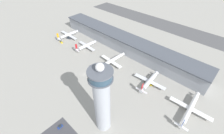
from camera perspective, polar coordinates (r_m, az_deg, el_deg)
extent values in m
plane|color=#9E9B93|center=(170.22, -10.61, -2.77)|extent=(1000.00, 1000.00, 0.00)
cube|color=#9399A3|center=(203.69, 4.68, 8.92)|extent=(216.69, 22.00, 17.84)
cube|color=#4C515B|center=(198.86, 4.83, 11.32)|extent=(216.69, 25.00, 1.60)
cube|color=#515154|center=(292.47, 18.76, 15.09)|extent=(325.03, 44.00, 0.01)
cylinder|color=#ADB2BC|center=(108.50, -3.69, -14.35)|extent=(11.33, 11.33, 51.53)
cylinder|color=#565B66|center=(88.58, -4.39, -4.44)|extent=(15.55, 15.55, 0.80)
cylinder|color=#334C60|center=(86.66, -4.48, -3.14)|extent=(14.31, 14.31, 4.74)
cylinder|color=#565B66|center=(84.73, -4.58, -1.72)|extent=(15.55, 15.55, 1.00)
sphere|color=white|center=(82.68, -4.69, -0.10)|extent=(5.27, 5.27, 5.27)
cylinder|color=silver|center=(243.94, -16.30, 11.74)|extent=(4.30, 27.08, 4.06)
cone|color=silver|center=(250.89, -13.36, 13.08)|extent=(4.09, 3.69, 4.06)
cone|color=silver|center=(237.56, -19.50, 10.23)|extent=(3.70, 4.91, 3.66)
cube|color=silver|center=(244.50, -16.16, 11.64)|extent=(37.51, 4.73, 0.44)
cylinder|color=#A8A8B2|center=(251.67, -16.93, 12.01)|extent=(2.27, 4.49, 2.23)
cylinder|color=#A8A8B2|center=(239.40, -14.86, 10.93)|extent=(2.27, 4.49, 2.23)
cube|color=orange|center=(234.81, -19.98, 11.24)|extent=(0.32, 2.80, 6.50)
cube|color=silver|center=(236.86, -19.80, 10.18)|extent=(11.39, 2.10, 0.24)
cylinder|color=black|center=(250.86, -13.82, 12.19)|extent=(0.28, 0.28, 2.24)
cylinder|color=black|center=(243.06, -15.84, 10.87)|extent=(0.28, 0.28, 2.24)
cylinder|color=black|center=(247.49, -16.58, 11.27)|extent=(0.28, 0.28, 2.24)
cylinder|color=silver|center=(210.52, -9.73, 8.07)|extent=(5.48, 24.13, 4.15)
cone|color=silver|center=(217.22, -6.77, 9.46)|extent=(4.35, 3.96, 4.15)
cone|color=silver|center=(204.29, -13.00, 6.49)|extent=(4.01, 5.18, 3.73)
cube|color=silver|center=(211.12, -9.60, 7.95)|extent=(32.17, 6.18, 0.44)
cylinder|color=#A8A8B2|center=(217.08, -10.41, 8.42)|extent=(2.53, 4.68, 2.28)
cylinder|color=#A8A8B2|center=(207.50, -8.24, 7.08)|extent=(2.53, 4.68, 2.28)
cube|color=red|center=(201.04, -13.46, 7.66)|extent=(0.46, 2.81, 6.64)
cube|color=silver|center=(203.51, -13.34, 6.43)|extent=(11.71, 2.64, 0.24)
cylinder|color=black|center=(217.29, -7.34, 8.45)|extent=(0.28, 0.28, 2.15)
cylinder|color=black|center=(209.97, -9.24, 7.01)|extent=(0.28, 0.28, 2.15)
cylinder|color=black|center=(214.12, -10.17, 7.61)|extent=(0.28, 0.28, 2.15)
cylinder|color=white|center=(178.15, -0.48, 2.28)|extent=(6.28, 37.36, 3.89)
cone|color=white|center=(189.83, 4.03, 4.86)|extent=(4.11, 3.75, 3.89)
cone|color=white|center=(167.86, -5.72, -0.74)|extent=(3.80, 4.89, 3.50)
cube|color=white|center=(178.96, -0.31, 2.21)|extent=(32.72, 6.49, 0.44)
cylinder|color=#A8A8B2|center=(184.23, -1.53, 3.00)|extent=(2.41, 4.41, 2.14)
cylinder|color=#A8A8B2|center=(176.40, 1.45, 1.05)|extent=(2.41, 4.41, 2.14)
cube|color=#197FB2|center=(164.19, -6.08, 0.46)|extent=(0.48, 2.81, 6.23)
cube|color=white|center=(167.02, -6.08, -0.84)|extent=(11.01, 2.70, 0.24)
cylinder|color=black|center=(189.99, 3.37, 3.69)|extent=(0.28, 0.28, 2.76)
cylinder|color=black|center=(178.62, 0.11, 1.04)|extent=(0.28, 0.28, 2.76)
cylinder|color=black|center=(181.75, -1.07, 1.83)|extent=(0.28, 0.28, 2.76)
cylinder|color=silver|center=(158.60, 14.11, -5.24)|extent=(6.15, 25.03, 4.33)
cone|color=silver|center=(168.71, 16.36, -2.47)|extent=(4.61, 4.21, 4.33)
cone|color=silver|center=(148.77, 11.41, -8.51)|extent=(4.27, 5.47, 3.90)
cube|color=silver|center=(159.46, 14.15, -5.33)|extent=(34.67, 6.93, 0.44)
cylinder|color=#A8A8B2|center=(162.89, 12.01, -4.37)|extent=(2.73, 4.93, 2.38)
cylinder|color=#A8A8B2|center=(159.52, 16.52, -6.56)|extent=(2.73, 4.93, 2.38)
cube|color=red|center=(144.00, 11.49, -7.27)|extent=(0.51, 2.81, 6.93)
cube|color=silver|center=(147.55, 11.15, -8.73)|extent=(12.24, 2.89, 0.24)
cylinder|color=black|center=(168.54, 15.70, -3.84)|extent=(0.28, 0.28, 2.01)
cylinder|color=black|center=(159.92, 14.83, -6.56)|extent=(0.28, 0.28, 2.01)
cylinder|color=black|center=(161.34, 12.93, -5.63)|extent=(0.28, 0.28, 2.01)
cylinder|color=white|center=(148.82, 27.67, -13.81)|extent=(5.80, 35.69, 3.84)
cone|color=white|center=(162.64, 29.72, -9.16)|extent=(4.03, 3.67, 3.84)
cone|color=white|center=(136.05, 25.03, -19.51)|extent=(3.71, 4.80, 3.46)
cube|color=white|center=(149.80, 27.67, -13.78)|extent=(36.40, 6.39, 0.44)
cylinder|color=#A8A8B2|center=(151.35, 24.97, -12.57)|extent=(2.34, 4.34, 2.11)
cylinder|color=#A8A8B2|center=(151.70, 30.35, -14.98)|extent=(2.34, 4.34, 2.11)
cube|color=navy|center=(131.50, 25.52, -18.66)|extent=(0.45, 2.81, 6.15)
cube|color=white|center=(134.96, 24.88, -19.84)|extent=(10.86, 2.59, 0.24)
cylinder|color=black|center=(162.63, 29.09, -10.52)|extent=(0.28, 0.28, 2.36)
cylinder|color=black|center=(151.15, 28.25, -14.97)|extent=(0.28, 0.28, 2.36)
cylinder|color=black|center=(151.03, 26.34, -14.11)|extent=(0.28, 0.28, 2.36)
cube|color=black|center=(241.41, -16.12, 10.31)|extent=(6.46, 4.33, 0.12)
cube|color=#2D333D|center=(241.10, -16.15, 10.45)|extent=(7.56, 4.82, 1.44)
cube|color=#232D38|center=(240.90, -16.35, 10.74)|extent=(2.77, 2.79, 1.18)
cube|color=black|center=(234.92, -18.79, 8.85)|extent=(5.75, 2.71, 0.12)
cube|color=gold|center=(234.60, -18.83, 8.99)|extent=(6.81, 2.91, 1.46)
cube|color=#232D38|center=(234.51, -18.97, 9.32)|extent=(2.18, 2.16, 1.19)
cube|color=black|center=(161.43, 15.04, -6.55)|extent=(3.97, 5.11, 0.12)
cube|color=gold|center=(160.88, 15.09, -6.36)|extent=(4.44, 5.94, 1.70)
cube|color=#232D38|center=(159.53, 15.02, -6.03)|extent=(2.49, 2.35, 1.39)
cube|color=black|center=(135.34, -19.10, -20.85)|extent=(1.92, 3.67, 0.12)
cube|color=navy|center=(135.04, -19.13, -20.77)|extent=(2.02, 4.36, 0.84)
cube|color=#232D38|center=(134.41, -19.16, -20.59)|extent=(1.73, 2.42, 0.69)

